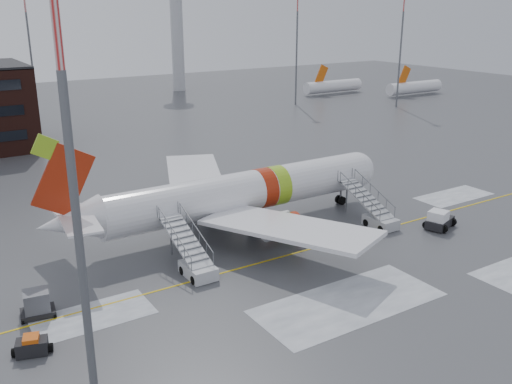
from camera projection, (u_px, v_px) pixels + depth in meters
ground at (325, 239)px, 51.85m from camera, size 260.00×260.00×0.00m
airliner at (236, 194)px, 53.47m from camera, size 35.03×32.97×11.18m
airstair_fwd at (375, 215)px, 54.94m from camera, size 2.05×7.70×3.48m
airstair_aft at (194, 261)px, 45.00m from camera, size 2.05×7.70×3.48m
pushback_tug at (439, 220)px, 54.24m from camera, size 3.58×3.12×1.82m
uld_container at (37, 304)px, 38.79m from camera, size 2.47×1.95×1.85m
baggage_tractor at (32, 346)px, 34.61m from camera, size 2.50×1.59×1.24m
light_mast_near at (74, 195)px, 27.49m from camera, size 1.20×1.20×22.09m
control_tower at (176, 12)px, 137.54m from camera, size 6.40×6.40×30.00m
light_mast_far_ne at (297, 38)px, 118.71m from camera, size 1.20×1.20×24.25m
light_mast_far_n at (29, 42)px, 106.06m from camera, size 1.20×1.20×24.25m
light_mast_far_e at (401, 39)px, 115.63m from camera, size 1.20×1.20×24.25m
distant_aircraft at (360, 96)px, 135.06m from camera, size 35.00×18.00×8.00m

